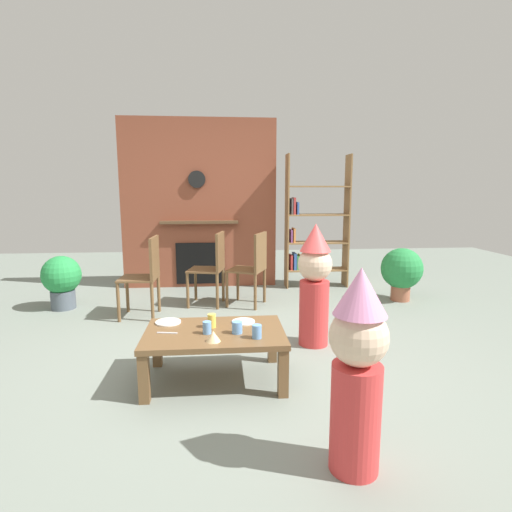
{
  "coord_description": "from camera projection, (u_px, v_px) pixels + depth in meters",
  "views": [
    {
      "loc": [
        -0.18,
        -3.32,
        1.41
      ],
      "look_at": [
        0.15,
        0.4,
        0.79
      ],
      "focal_mm": 28.38,
      "sensor_mm": 36.0,
      "label": 1
    }
  ],
  "objects": [
    {
      "name": "birthday_cake_slice",
      "position": [
        213.0,
        336.0,
        2.76
      ],
      "size": [
        0.1,
        0.1,
        0.07
      ],
      "primitive_type": "cone",
      "color": "#EAC68C",
      "rests_on": "coffee_table"
    },
    {
      "name": "paper_plate_front",
      "position": [
        168.0,
        322.0,
        3.15
      ],
      "size": [
        0.2,
        0.2,
        0.01
      ],
      "primitive_type": "cylinder",
      "color": "white",
      "rests_on": "coffee_table"
    },
    {
      "name": "child_with_cone_hat",
      "position": [
        357.0,
        366.0,
        1.98
      ],
      "size": [
        0.29,
        0.29,
        1.05
      ],
      "rotation": [
        0.0,
        0.0,
        2.17
      ],
      "color": "#D13838",
      "rests_on": "ground_plane"
    },
    {
      "name": "child_in_pink",
      "position": [
        315.0,
        282.0,
        3.64
      ],
      "size": [
        0.31,
        0.31,
        1.11
      ],
      "rotation": [
        0.0,
        0.0,
        -2.53
      ],
      "color": "#D13838",
      "rests_on": "ground_plane"
    },
    {
      "name": "dining_chair_middle",
      "position": [
        213.0,
        264.0,
        4.92
      ],
      "size": [
        0.47,
        0.47,
        0.9
      ],
      "rotation": [
        0.0,
        0.0,
        2.94
      ],
      "color": "brown",
      "rests_on": "ground_plane"
    },
    {
      "name": "paper_cup_center",
      "position": [
        212.0,
        321.0,
        3.04
      ],
      "size": [
        0.06,
        0.06,
        0.1
      ],
      "primitive_type": "cylinder",
      "color": "#F2CC4C",
      "rests_on": "coffee_table"
    },
    {
      "name": "paper_plate_rear",
      "position": [
        243.0,
        322.0,
        3.17
      ],
      "size": [
        0.18,
        0.18,
        0.01
      ],
      "primitive_type": "cylinder",
      "color": "white",
      "rests_on": "coffee_table"
    },
    {
      "name": "dining_chair_left",
      "position": [
        147.0,
        272.0,
        4.47
      ],
      "size": [
        0.42,
        0.42,
        0.9
      ],
      "rotation": [
        0.0,
        0.0,
        3.1
      ],
      "color": "brown",
      "rests_on": "ground_plane"
    },
    {
      "name": "paper_cup_near_right",
      "position": [
        237.0,
        327.0,
        2.92
      ],
      "size": [
        0.08,
        0.08,
        0.09
      ],
      "primitive_type": "cylinder",
      "color": "#669EE0",
      "rests_on": "coffee_table"
    },
    {
      "name": "paper_cup_near_left",
      "position": [
        257.0,
        332.0,
        2.82
      ],
      "size": [
        0.07,
        0.07,
        0.1
      ],
      "primitive_type": "cylinder",
      "color": "#669EE0",
      "rests_on": "coffee_table"
    },
    {
      "name": "ground_plane",
      "position": [
        243.0,
        354.0,
        3.51
      ],
      "size": [
        12.0,
        12.0,
        0.0
      ],
      "primitive_type": "plane",
      "color": "gray"
    },
    {
      "name": "potted_plant_tall",
      "position": [
        402.0,
        270.0,
        5.15
      ],
      "size": [
        0.52,
        0.52,
        0.68
      ],
      "color": "#9E5B42",
      "rests_on": "ground_plane"
    },
    {
      "name": "potted_plant_short",
      "position": [
        62.0,
        279.0,
        4.79
      ],
      "size": [
        0.45,
        0.45,
        0.64
      ],
      "color": "#4C5660",
      "rests_on": "ground_plane"
    },
    {
      "name": "paper_cup_far_left",
      "position": [
        207.0,
        328.0,
        2.91
      ],
      "size": [
        0.06,
        0.06,
        0.09
      ],
      "primitive_type": "cylinder",
      "color": "#669EE0",
      "rests_on": "coffee_table"
    },
    {
      "name": "table_fork",
      "position": [
        167.0,
        333.0,
        2.93
      ],
      "size": [
        0.15,
        0.04,
        0.01
      ],
      "primitive_type": "cube",
      "rotation": [
        0.0,
        0.0,
        2.97
      ],
      "color": "silver",
      "rests_on": "coffee_table"
    },
    {
      "name": "bookshelf",
      "position": [
        312.0,
        228.0,
        5.83
      ],
      "size": [
        0.9,
        0.28,
        1.9
      ],
      "color": "olive",
      "rests_on": "ground_plane"
    },
    {
      "name": "brick_fireplace_feature",
      "position": [
        200.0,
        205.0,
        5.83
      ],
      "size": [
        2.2,
        0.28,
        2.4
      ],
      "color": "brown",
      "rests_on": "ground_plane"
    },
    {
      "name": "dining_chair_right",
      "position": [
        253.0,
        265.0,
        4.9
      ],
      "size": [
        0.53,
        0.53,
        0.9
      ],
      "rotation": [
        0.0,
        0.0,
        2.72
      ],
      "color": "brown",
      "rests_on": "ground_plane"
    },
    {
      "name": "coffee_table",
      "position": [
        215.0,
        338.0,
        2.99
      ],
      "size": [
        1.02,
        0.67,
        0.38
      ],
      "color": "brown",
      "rests_on": "ground_plane"
    }
  ]
}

